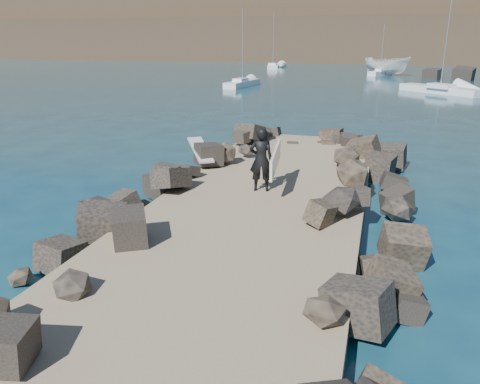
{
  "coord_description": "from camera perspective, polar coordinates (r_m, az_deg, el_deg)",
  "views": [
    {
      "loc": [
        3.17,
        -11.65,
        5.17
      ],
      "look_at": [
        0.0,
        -1.0,
        1.5
      ],
      "focal_mm": 35.0,
      "sensor_mm": 36.0,
      "label": 1
    }
  ],
  "objects": [
    {
      "name": "surfboard_resting",
      "position": [
        17.84,
        -4.86,
        4.81
      ],
      "size": [
        1.7,
        2.16,
        0.07
      ],
      "primitive_type": "cube",
      "rotation": [
        0.0,
        0.0,
        0.59
      ],
      "color": "beige",
      "rests_on": "riprap_left"
    },
    {
      "name": "sailboat_a",
      "position": [
        53.42,
        0.28,
        13.1
      ],
      "size": [
        2.43,
        7.07,
        8.37
      ],
      "color": "white",
      "rests_on": "ground"
    },
    {
      "name": "riprap_right",
      "position": [
        11.18,
        13.75,
        -6.98
      ],
      "size": [
        2.6,
        22.0,
        1.0
      ],
      "primitive_type": "cube",
      "color": "black",
      "rests_on": "ground"
    },
    {
      "name": "ground",
      "position": [
        13.14,
        1.25,
        -4.91
      ],
      "size": [
        800.0,
        800.0,
        0.0
      ],
      "primitive_type": "plane",
      "color": "#0F384C",
      "rests_on": "ground"
    },
    {
      "name": "riprap_left",
      "position": [
        12.72,
        -13.31,
        -3.79
      ],
      "size": [
        2.6,
        22.0,
        1.0
      ],
      "primitive_type": "cube",
      "color": "black",
      "rests_on": "ground"
    },
    {
      "name": "sailboat_e",
      "position": [
        86.43,
        4.03,
        15.03
      ],
      "size": [
        3.3,
        8.18,
        9.54
      ],
      "color": "white",
      "rests_on": "ground"
    },
    {
      "name": "boat_imported",
      "position": [
        72.95,
        17.46,
        14.47
      ],
      "size": [
        7.4,
        5.44,
        2.69
      ],
      "primitive_type": "imported",
      "rotation": [
        0.0,
        0.0,
        1.11
      ],
      "color": "silver",
      "rests_on": "ground"
    },
    {
      "name": "sailboat_c",
      "position": [
        50.86,
        23.2,
        11.4
      ],
      "size": [
        7.52,
        7.06,
        10.06
      ],
      "color": "white",
      "rests_on": "ground"
    },
    {
      "name": "jetty",
      "position": [
        11.27,
        -1.46,
        -7.34
      ],
      "size": [
        6.0,
        26.0,
        0.6
      ],
      "primitive_type": "cube",
      "color": "#8C7759",
      "rests_on": "ground"
    },
    {
      "name": "headland",
      "position": [
        172.13,
        20.2,
        20.85
      ],
      "size": [
        360.0,
        140.0,
        32.0
      ],
      "primitive_type": "cube",
      "color": "#2D4919",
      "rests_on": "ground"
    },
    {
      "name": "surfer_with_board",
      "position": [
        14.46,
        2.84,
        3.98
      ],
      "size": [
        1.03,
        2.47,
        2.0
      ],
      "color": "black",
      "rests_on": "jetty"
    },
    {
      "name": "sailboat_b",
      "position": [
        72.98,
        16.72,
        13.75
      ],
      "size": [
        3.48,
        5.78,
        7.09
      ],
      "color": "white",
      "rests_on": "ground"
    }
  ]
}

